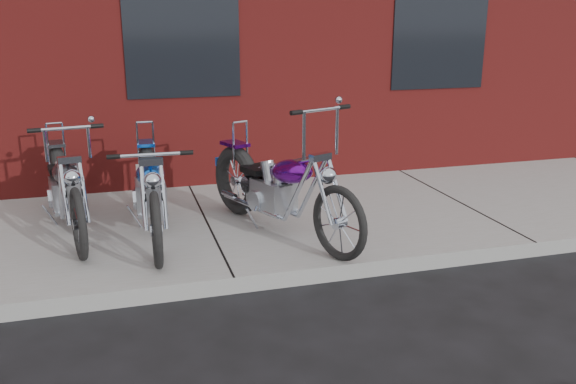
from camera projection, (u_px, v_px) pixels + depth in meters
name	position (u px, v px, depth m)	size (l,w,h in m)	color
ground	(235.00, 294.00, 5.19)	(120.00, 120.00, 0.00)	black
sidewalk	(207.00, 229.00, 6.55)	(22.00, 3.00, 0.15)	#9F9F9F
chopper_purple	(279.00, 191.00, 6.11)	(1.01, 2.29, 1.35)	black
chopper_blue	(151.00, 193.00, 6.09)	(0.58, 2.37, 1.03)	black
chopper_third	(67.00, 191.00, 6.19)	(0.64, 2.31, 1.18)	black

